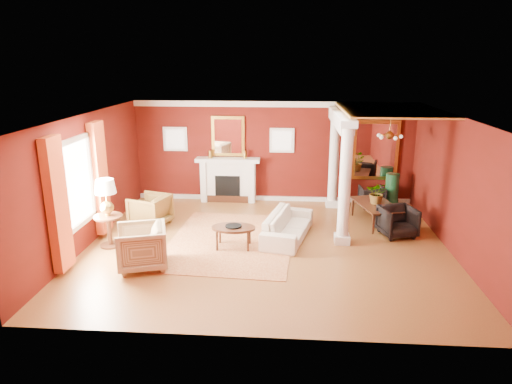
# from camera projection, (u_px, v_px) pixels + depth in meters

# --- Properties ---
(ground) EXTENTS (8.00, 8.00, 0.00)m
(ground) POSITION_uv_depth(u_px,v_px,m) (267.00, 246.00, 10.24)
(ground) COLOR brown
(ground) RESTS_ON ground
(room_shell) EXTENTS (8.04, 7.04, 2.92)m
(room_shell) POSITION_uv_depth(u_px,v_px,m) (267.00, 158.00, 9.67)
(room_shell) COLOR #520F0B
(room_shell) RESTS_ON ground
(fireplace) EXTENTS (1.85, 0.42, 1.29)m
(fireplace) POSITION_uv_depth(u_px,v_px,m) (228.00, 180.00, 13.32)
(fireplace) COLOR silver
(fireplace) RESTS_ON ground
(overmantel_mirror) EXTENTS (0.95, 0.07, 1.15)m
(overmantel_mirror) POSITION_uv_depth(u_px,v_px,m) (228.00, 136.00, 13.10)
(overmantel_mirror) COLOR gold
(overmantel_mirror) RESTS_ON fireplace
(flank_window_left) EXTENTS (0.70, 0.07, 0.70)m
(flank_window_left) POSITION_uv_depth(u_px,v_px,m) (175.00, 139.00, 13.25)
(flank_window_left) COLOR silver
(flank_window_left) RESTS_ON room_shell
(flank_window_right) EXTENTS (0.70, 0.07, 0.70)m
(flank_window_right) POSITION_uv_depth(u_px,v_px,m) (282.00, 140.00, 13.03)
(flank_window_right) COLOR silver
(flank_window_right) RESTS_ON room_shell
(left_window) EXTENTS (0.21, 2.55, 2.60)m
(left_window) POSITION_uv_depth(u_px,v_px,m) (80.00, 189.00, 9.54)
(left_window) COLOR white
(left_window) RESTS_ON room_shell
(column_front) EXTENTS (0.36, 0.36, 2.80)m
(column_front) POSITION_uv_depth(u_px,v_px,m) (345.00, 183.00, 10.01)
(column_front) COLOR silver
(column_front) RESTS_ON ground
(column_back) EXTENTS (0.36, 0.36, 2.80)m
(column_back) POSITION_uv_depth(u_px,v_px,m) (334.00, 157.00, 12.59)
(column_back) COLOR silver
(column_back) RESTS_ON ground
(header_beam) EXTENTS (0.30, 3.20, 0.32)m
(header_beam) POSITION_uv_depth(u_px,v_px,m) (340.00, 119.00, 11.20)
(header_beam) COLOR silver
(header_beam) RESTS_ON column_front
(amber_ceiling) EXTENTS (2.30, 3.40, 0.04)m
(amber_ceiling) POSITION_uv_depth(u_px,v_px,m) (390.00, 110.00, 10.91)
(amber_ceiling) COLOR #EDA445
(amber_ceiling) RESTS_ON room_shell
(dining_mirror) EXTENTS (1.30, 0.07, 1.70)m
(dining_mirror) POSITION_uv_depth(u_px,v_px,m) (375.00, 150.00, 12.90)
(dining_mirror) COLOR gold
(dining_mirror) RESTS_ON room_shell
(chandelier) EXTENTS (0.60, 0.62, 0.75)m
(chandelier) POSITION_uv_depth(u_px,v_px,m) (390.00, 135.00, 11.13)
(chandelier) COLOR olive
(chandelier) RESTS_ON room_shell
(crown_trim) EXTENTS (8.00, 0.08, 0.16)m
(crown_trim) POSITION_uv_depth(u_px,v_px,m) (274.00, 104.00, 12.76)
(crown_trim) COLOR silver
(crown_trim) RESTS_ON room_shell
(base_trim) EXTENTS (8.00, 0.08, 0.12)m
(base_trim) POSITION_uv_depth(u_px,v_px,m) (273.00, 198.00, 13.53)
(base_trim) COLOR silver
(base_trim) RESTS_ON ground
(rug) EXTENTS (2.99, 3.86, 0.01)m
(rug) POSITION_uv_depth(u_px,v_px,m) (232.00, 241.00, 10.52)
(rug) COLOR maroon
(rug) RESTS_ON ground
(sofa) EXTENTS (1.06, 2.15, 0.81)m
(sofa) POSITION_uv_depth(u_px,v_px,m) (288.00, 222.00, 10.60)
(sofa) COLOR white
(sofa) RESTS_ON ground
(armchair_leopard) EXTENTS (1.01, 1.04, 0.87)m
(armchair_leopard) POSITION_uv_depth(u_px,v_px,m) (150.00, 209.00, 11.41)
(armchair_leopard) COLOR black
(armchair_leopard) RESTS_ON ground
(armchair_stripe) EXTENTS (1.11, 1.15, 0.97)m
(armchair_stripe) POSITION_uv_depth(u_px,v_px,m) (142.00, 245.00, 9.07)
(armchair_stripe) COLOR tan
(armchair_stripe) RESTS_ON ground
(coffee_table) EXTENTS (0.97, 0.97, 0.49)m
(coffee_table) POSITION_uv_depth(u_px,v_px,m) (233.00, 229.00, 10.04)
(coffee_table) COLOR #32190E
(coffee_table) RESTS_ON ground
(coffee_book) EXTENTS (0.16, 0.05, 0.22)m
(coffee_book) POSITION_uv_depth(u_px,v_px,m) (231.00, 222.00, 9.99)
(coffee_book) COLOR #32190E
(coffee_book) RESTS_ON coffee_table
(side_table) EXTENTS (0.62, 0.62, 1.55)m
(side_table) POSITION_uv_depth(u_px,v_px,m) (107.00, 201.00, 9.95)
(side_table) COLOR #32190E
(side_table) RESTS_ON ground
(dining_table) EXTENTS (0.87, 1.59, 0.84)m
(dining_table) POSITION_uv_depth(u_px,v_px,m) (377.00, 208.00, 11.52)
(dining_table) COLOR #32190E
(dining_table) RESTS_ON ground
(dining_chair_near) EXTENTS (0.93, 0.89, 0.78)m
(dining_chair_near) POSITION_uv_depth(u_px,v_px,m) (398.00, 220.00, 10.73)
(dining_chair_near) COLOR black
(dining_chair_near) RESTS_ON ground
(dining_chair_far) EXTENTS (0.70, 0.67, 0.67)m
(dining_chair_far) POSITION_uv_depth(u_px,v_px,m) (372.00, 196.00, 12.82)
(dining_chair_far) COLOR black
(dining_chair_far) RESTS_ON ground
(green_urn) EXTENTS (0.42, 0.42, 1.00)m
(green_urn) POSITION_uv_depth(u_px,v_px,m) (391.00, 194.00, 12.77)
(green_urn) COLOR #143F22
(green_urn) RESTS_ON ground
(potted_plant) EXTENTS (0.67, 0.71, 0.45)m
(potted_plant) POSITION_uv_depth(u_px,v_px,m) (378.00, 183.00, 11.34)
(potted_plant) COLOR #26591E
(potted_plant) RESTS_ON dining_table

